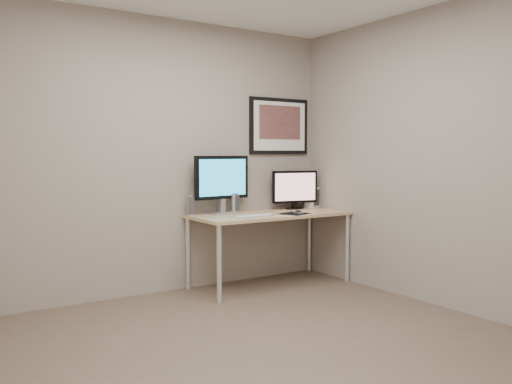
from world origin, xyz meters
TOP-DOWN VIEW (x-y plane):
  - floor at (0.00, 0.00)m, footprint 3.60×3.60m
  - room at (0.00, 0.45)m, footprint 3.60×3.60m
  - desk at (1.00, 1.35)m, footprint 1.60×0.70m
  - framed_art at (1.35, 1.68)m, footprint 0.75×0.04m
  - monitor_large at (0.58, 1.59)m, footprint 0.63×0.24m
  - monitor_tv at (1.46, 1.54)m, footprint 0.52×0.16m
  - speaker_left at (0.25, 1.61)m, footprint 0.10×0.10m
  - speaker_right at (0.73, 1.59)m, footprint 0.10×0.10m
  - keyboard at (0.70, 1.18)m, footprint 0.42×0.15m
  - mousepad at (1.17, 1.17)m, footprint 0.34×0.33m
  - mouse at (1.21, 1.16)m, footprint 0.06×0.10m
  - fan_unit at (1.72, 1.56)m, footprint 0.18×0.15m

SIDE VIEW (x-z plane):
  - floor at x=0.00m, z-range 0.00..0.00m
  - desk at x=1.00m, z-range 0.30..1.03m
  - mousepad at x=1.17m, z-range 0.73..0.73m
  - keyboard at x=0.70m, z-range 0.73..0.74m
  - mouse at x=1.21m, z-range 0.73..0.77m
  - speaker_left at x=0.25m, z-range 0.73..0.93m
  - speaker_right at x=0.73m, z-range 0.73..0.93m
  - fan_unit at x=1.72m, z-range 0.73..0.95m
  - monitor_tv at x=1.46m, z-range 0.74..1.16m
  - monitor_large at x=0.58m, z-range 0.76..1.34m
  - framed_art at x=1.35m, z-range 1.32..1.92m
  - room at x=0.00m, z-range -0.16..3.44m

